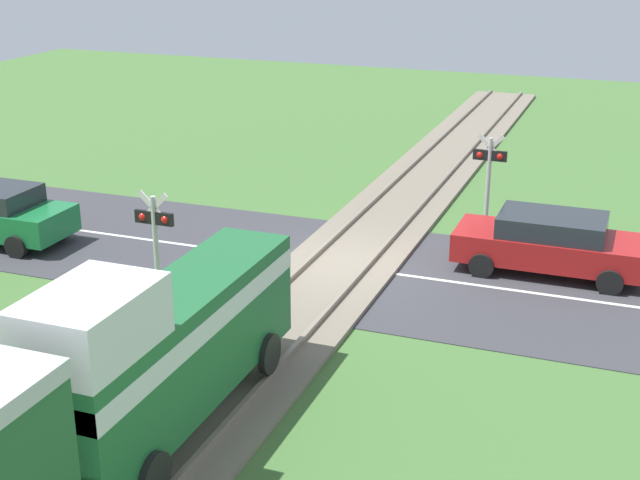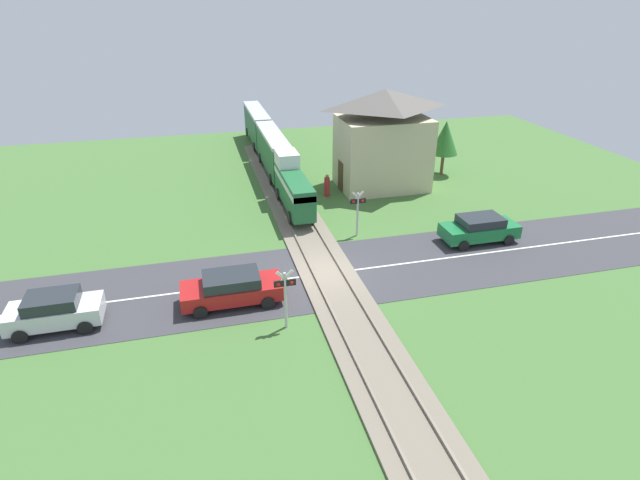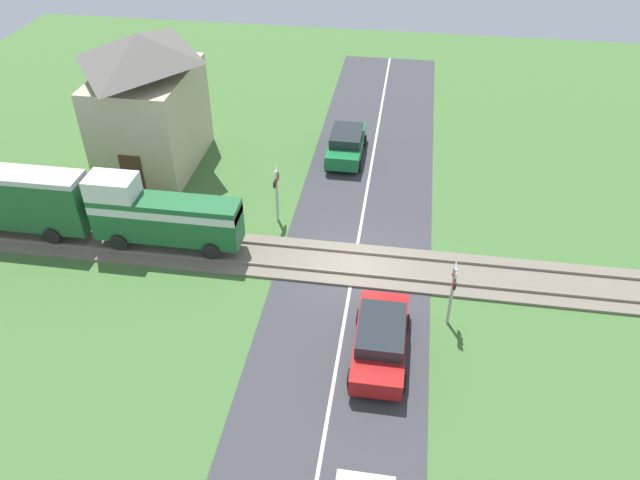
% 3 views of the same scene
% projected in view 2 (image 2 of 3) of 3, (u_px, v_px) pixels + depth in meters
% --- Properties ---
extents(ground_plane, '(60.00, 60.00, 0.00)m').
position_uv_depth(ground_plane, '(327.00, 274.00, 24.94)').
color(ground_plane, '#426B33').
extents(road_surface, '(48.00, 6.40, 0.02)m').
position_uv_depth(road_surface, '(327.00, 274.00, 24.93)').
color(road_surface, '#38383D').
rests_on(road_surface, ground_plane).
extents(track_bed, '(2.80, 48.00, 0.24)m').
position_uv_depth(track_bed, '(327.00, 273.00, 24.91)').
color(track_bed, '#756B5B').
rests_on(track_bed, ground_plane).
extents(train, '(1.58, 23.78, 3.18)m').
position_uv_depth(train, '(271.00, 147.00, 38.76)').
color(train, '#1E6033').
rests_on(train, track_bed).
extents(car_near_crossing, '(4.50, 1.95, 1.47)m').
position_uv_depth(car_near_crossing, '(232.00, 288.00, 22.27)').
color(car_near_crossing, '#A81919').
rests_on(car_near_crossing, ground_plane).
extents(car_far_side, '(4.28, 1.91, 1.50)m').
position_uv_depth(car_far_side, '(479.00, 228.00, 27.89)').
color(car_far_side, '#197038').
rests_on(car_far_side, ground_plane).
extents(car_behind_queue, '(3.72, 1.82, 1.55)m').
position_uv_depth(car_behind_queue, '(54.00, 311.00, 20.63)').
color(car_behind_queue, silver).
rests_on(car_behind_queue, ground_plane).
extents(crossing_signal_west_approach, '(0.90, 0.18, 2.73)m').
position_uv_depth(crossing_signal_west_approach, '(285.00, 291.00, 20.18)').
color(crossing_signal_west_approach, '#B7B7B7').
rests_on(crossing_signal_west_approach, ground_plane).
extents(crossing_signal_east_approach, '(0.90, 0.18, 2.73)m').
position_uv_depth(crossing_signal_east_approach, '(358.00, 207.00, 28.12)').
color(crossing_signal_east_approach, '#B7B7B7').
rests_on(crossing_signal_east_approach, ground_plane).
extents(station_building, '(6.54, 4.71, 6.90)m').
position_uv_depth(station_building, '(383.00, 141.00, 34.78)').
color(station_building, '#C6B793').
rests_on(station_building, ground_plane).
extents(pedestrian_by_station, '(0.38, 0.38, 1.54)m').
position_uv_depth(pedestrian_by_station, '(327.00, 186.00, 34.28)').
color(pedestrian_by_station, '#B2282D').
rests_on(pedestrian_by_station, ground_plane).
extents(tree_by_station, '(2.07, 2.07, 4.14)m').
position_uv_depth(tree_by_station, '(445.00, 138.00, 37.43)').
color(tree_by_station, brown).
rests_on(tree_by_station, ground_plane).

